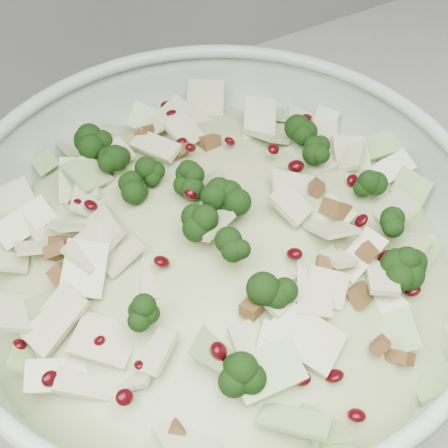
# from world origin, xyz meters

# --- Properties ---
(counter) EXTENTS (3.60, 0.60, 0.90)m
(counter) POSITION_xyz_m (0.00, 1.70, 0.45)
(counter) COLOR #BBBBB6
(counter) RESTS_ON floor
(mixing_bowl) EXTENTS (0.54, 0.54, 0.17)m
(mixing_bowl) POSITION_xyz_m (-0.22, 1.60, 0.99)
(mixing_bowl) COLOR #B7CAB8
(mixing_bowl) RESTS_ON counter
(salad) EXTENTS (0.54, 0.54, 0.17)m
(salad) POSITION_xyz_m (-0.22, 1.60, 1.01)
(salad) COLOR #A7B179
(salad) RESTS_ON mixing_bowl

